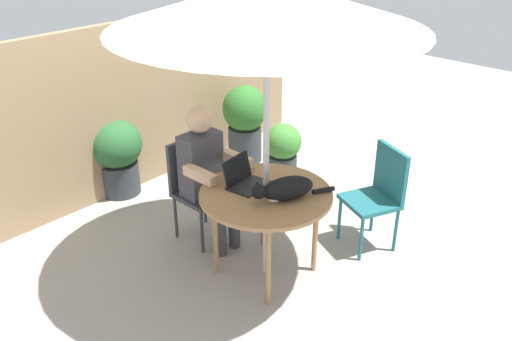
{
  "coord_description": "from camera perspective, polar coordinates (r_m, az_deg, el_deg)",
  "views": [
    {
      "loc": [
        -2.65,
        -2.36,
        2.7
      ],
      "look_at": [
        0.0,
        0.1,
        0.87
      ],
      "focal_mm": 38.17,
      "sensor_mm": 36.0,
      "label": 1
    }
  ],
  "objects": [
    {
      "name": "laptop",
      "position": [
        4.15,
        -1.43,
        -0.7
      ],
      "size": [
        0.33,
        0.29,
        0.21
      ],
      "color": "black",
      "rests_on": "patio_table"
    },
    {
      "name": "potted_plant_corner",
      "position": [
        5.52,
        2.79,
        1.9
      ],
      "size": [
        0.38,
        0.38,
        0.68
      ],
      "color": "#33383D",
      "rests_on": "ground"
    },
    {
      "name": "fence_back",
      "position": [
        5.42,
        -14.8,
        5.84
      ],
      "size": [
        4.94,
        0.08,
        1.68
      ],
      "primitive_type": "cube",
      "color": "#937756",
      "rests_on": "ground"
    },
    {
      "name": "patio_umbrella",
      "position": [
        3.6,
        1.22,
        17.04
      ],
      "size": [
        2.1,
        2.1,
        2.25
      ],
      "color": "#B7B7BC",
      "rests_on": "ground"
    },
    {
      "name": "chair_occupied",
      "position": [
        4.67,
        -6.4,
        -1.16
      ],
      "size": [
        0.4,
        0.4,
        0.89
      ],
      "color": "#33383F",
      "rests_on": "ground"
    },
    {
      "name": "potted_plant_near_fence",
      "position": [
        6.03,
        -1.2,
        5.33
      ],
      "size": [
        0.48,
        0.48,
        0.88
      ],
      "color": "#33383D",
      "rests_on": "ground"
    },
    {
      "name": "ground_plane",
      "position": [
        4.46,
        0.96,
        -10.44
      ],
      "size": [
        14.0,
        14.0,
        0.0
      ],
      "primitive_type": "plane",
      "color": "gray"
    },
    {
      "name": "patio_table",
      "position": [
        4.09,
        1.03,
        -3.07
      ],
      "size": [
        1.0,
        1.0,
        0.72
      ],
      "color": "#9E754C",
      "rests_on": "ground"
    },
    {
      "name": "person_seated",
      "position": [
        4.49,
        -5.19,
        0.11
      ],
      "size": [
        0.48,
        0.48,
        1.23
      ],
      "color": "#3F3F47",
      "rests_on": "ground"
    },
    {
      "name": "cat",
      "position": [
        3.94,
        3.01,
        -1.96
      ],
      "size": [
        0.59,
        0.37,
        0.17
      ],
      "color": "black",
      "rests_on": "patio_table"
    },
    {
      "name": "potted_plant_by_chair",
      "position": [
        5.53,
        -14.37,
        1.7
      ],
      "size": [
        0.51,
        0.51,
        0.77
      ],
      "color": "#33383D",
      "rests_on": "ground"
    },
    {
      "name": "chair_empty",
      "position": [
        4.63,
        12.8,
        -2.02
      ],
      "size": [
        0.53,
        0.53,
        0.89
      ],
      "color": "#1E606B",
      "rests_on": "ground"
    }
  ]
}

